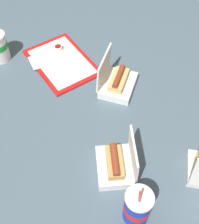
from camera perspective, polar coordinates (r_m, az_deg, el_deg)
The scene contains 8 objects.
ground_plane at distance 1.37m, azimuth -0.54°, elevation -0.95°, with size 3.20×3.20×0.00m, color #4C6070.
food_tray at distance 1.60m, azimuth -6.92°, elevation 9.00°, with size 0.42×0.33×0.01m.
ketchup_cup at distance 1.65m, azimuth -7.56°, elevation 11.52°, with size 0.04×0.04×0.02m.
napkin_stack at distance 1.61m, azimuth -10.78°, elevation 9.18°, with size 0.10×0.10×0.00m, color white.
plastic_fork at distance 1.67m, azimuth -6.64°, elevation 11.73°, with size 0.11×0.01×0.01m, color white.
clamshell_hotdog_corner at distance 1.45m, azimuth 3.13°, elevation 5.55°, with size 0.24×0.23×0.18m.
clamshell_hotdog_right at distance 1.20m, azimuth 3.13°, elevation -9.49°, with size 0.21×0.18×0.17m.
soda_cup_corner at distance 1.09m, azimuth 6.93°, elevation -16.86°, with size 0.10×0.10×0.22m.
Camera 1 is at (0.76, -0.30, 1.10)m, focal length 50.00 mm.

